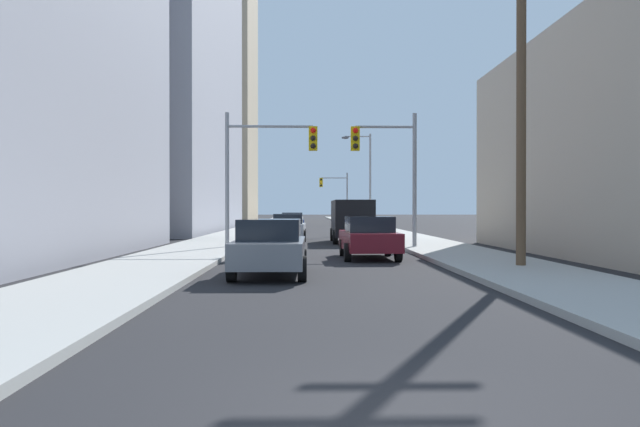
% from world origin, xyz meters
% --- Properties ---
extents(sidewalk_left, '(3.49, 160.00, 0.15)m').
position_xyz_m(sidewalk_left, '(-5.26, 50.00, 0.07)').
color(sidewalk_left, '#9E9E99').
rests_on(sidewalk_left, ground).
extents(sidewalk_right, '(3.49, 160.00, 0.15)m').
position_xyz_m(sidewalk_right, '(5.26, 50.00, 0.07)').
color(sidewalk_right, '#9E9E99').
rests_on(sidewalk_right, ground).
extents(cargo_van_black, '(2.16, 5.22, 2.26)m').
position_xyz_m(cargo_van_black, '(1.79, 27.85, 1.29)').
color(cargo_van_black, black).
rests_on(cargo_van_black, ground).
extents(sedan_grey, '(1.95, 4.22, 1.52)m').
position_xyz_m(sedan_grey, '(-1.63, 11.40, 0.77)').
color(sedan_grey, slate).
rests_on(sedan_grey, ground).
extents(sedan_maroon, '(1.95, 4.26, 1.52)m').
position_xyz_m(sedan_maroon, '(1.61, 17.15, 0.77)').
color(sedan_maroon, maroon).
rests_on(sedan_maroon, ground).
extents(sedan_silver, '(1.95, 4.25, 1.52)m').
position_xyz_m(sedan_silver, '(-1.64, 29.77, 0.77)').
color(sedan_silver, '#B7BABF').
rests_on(sedan_silver, ground).
extents(sedan_blue, '(1.95, 4.23, 1.52)m').
position_xyz_m(sedan_blue, '(-1.75, 44.02, 0.77)').
color(sedan_blue, navy).
rests_on(sedan_blue, ground).
extents(traffic_signal_near_left, '(4.03, 0.44, 6.00)m').
position_xyz_m(traffic_signal_near_left, '(-2.38, 21.90, 4.05)').
color(traffic_signal_near_left, gray).
rests_on(traffic_signal_near_left, ground).
extents(traffic_signal_near_right, '(2.90, 0.44, 6.00)m').
position_xyz_m(traffic_signal_near_right, '(2.91, 21.89, 4.00)').
color(traffic_signal_near_right, gray).
rests_on(traffic_signal_near_right, ground).
extents(traffic_signal_far_right, '(3.30, 0.44, 6.00)m').
position_xyz_m(traffic_signal_far_right, '(2.72, 65.74, 4.02)').
color(traffic_signal_far_right, gray).
rests_on(traffic_signal_far_right, ground).
extents(utility_pole_right, '(2.20, 0.28, 10.32)m').
position_xyz_m(utility_pole_right, '(5.60, 12.82, 5.44)').
color(utility_pole_right, brown).
rests_on(utility_pole_right, ground).
extents(street_lamp_right, '(2.26, 0.32, 7.50)m').
position_xyz_m(street_lamp_right, '(3.86, 41.43, 4.52)').
color(street_lamp_right, gray).
rests_on(street_lamp_right, ground).
extents(building_left_mid_office, '(18.09, 28.55, 32.38)m').
position_xyz_m(building_left_mid_office, '(-16.48, 45.97, 16.19)').
color(building_left_mid_office, '#93939E').
rests_on(building_left_mid_office, ground).
extents(building_left_far_tower, '(19.95, 18.01, 58.23)m').
position_xyz_m(building_left_far_tower, '(-18.45, 86.51, 29.12)').
color(building_left_far_tower, tan).
rests_on(building_left_far_tower, ground).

